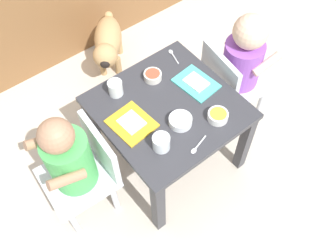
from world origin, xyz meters
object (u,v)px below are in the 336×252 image
Objects in this scene: spoon_by_left_tray at (173,55)px; veggie_bowl_near at (153,76)px; dining_table at (168,116)px; veggie_bowl_far at (180,121)px; spoon_by_right_tray at (197,146)px; water_cup_right at (116,89)px; dog at (108,43)px; food_tray_left at (132,123)px; cereal_bowl_left_side at (218,116)px; seated_child_right at (241,60)px; food_tray_right at (196,83)px; seated_child_left at (73,160)px; water_cup_left at (161,143)px.

veggie_bowl_near is at bearing -160.84° from spoon_by_left_tray.
dining_table is 5.94× the size of veggie_bowl_far.
spoon_by_right_tray is (-0.04, -0.23, 0.07)m from dining_table.
water_cup_right is at bearing -175.64° from spoon_by_left_tray.
food_tray_left is (-0.29, -0.68, 0.23)m from dog.
food_tray_left is 2.21× the size of cereal_bowl_left_side.
food_tray_right is (-0.27, 0.01, 0.02)m from seated_child_right.
veggie_bowl_near is at bearing -98.24° from dog.
dog is 0.59m from veggie_bowl_near.
food_tray_left is (0.27, -0.02, 0.03)m from seated_child_left.
food_tray_left is 0.20m from veggie_bowl_far.
seated_child_left is at bearing 178.35° from food_tray_right.
food_tray_left is at bearing -152.11° from spoon_by_left_tray.
cereal_bowl_left_side is at bearing -55.89° from water_cup_right.
seated_child_left reaches higher than food_tray_right.
seated_child_right reaches higher than veggie_bowl_near.
food_tray_right is 2.84× the size of water_cup_right.
seated_child_right is 9.45× the size of water_cup_right.
veggie_bowl_far is at bearing -166.56° from seated_child_right.
cereal_bowl_left_side is 0.35m from veggie_bowl_near.
dog is 3.95× the size of spoon_by_left_tray.
food_tray_left is 2.73× the size of water_cup_right.
food_tray_left is 0.26m from veggie_bowl_near.
cereal_bowl_left_side is (0.56, -0.21, 0.04)m from seated_child_left.
veggie_bowl_far is at bearing -98.92° from dining_table.
dog is 0.91m from cereal_bowl_left_side.
seated_child_right is (0.45, 0.01, 0.05)m from dining_table.
spoon_by_right_tray is at bearing -153.74° from seated_child_right.
seated_child_left is at bearing 149.12° from water_cup_left.
water_cup_right reaches higher than veggie_bowl_near.
water_cup_right is 0.69× the size of spoon_by_left_tray.
veggie_bowl_far is (0.13, 0.04, -0.01)m from water_cup_left.
water_cup_right reaches higher than dining_table.
food_tray_left is 0.16m from water_cup_left.
dog is 0.72m from food_tray_right.
cereal_bowl_left_side reaches higher than spoon_by_right_tray.
veggie_bowl_near is at bearing 75.13° from dining_table.
water_cup_left is (0.30, -0.18, 0.05)m from seated_child_left.
veggie_bowl_far is (-0.19, -0.12, 0.01)m from food_tray_right.
dog is at bearing 63.54° from water_cup_right.
water_cup_left is (-0.32, -0.16, 0.02)m from food_tray_right.
dog is 0.77m from food_tray_left.
seated_child_right reaches higher than water_cup_right.
seated_child_right is 7.63× the size of cereal_bowl_left_side.
water_cup_left is 0.33m from water_cup_right.
spoon_by_left_tray is (0.35, 0.36, -0.03)m from water_cup_left.
spoon_by_left_tray is at bearing 47.14° from dining_table.
water_cup_right is 0.18m from veggie_bowl_near.
seated_child_right is 0.27m from food_tray_right.
spoon_by_left_tray is (-0.24, 0.21, 0.02)m from seated_child_right.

